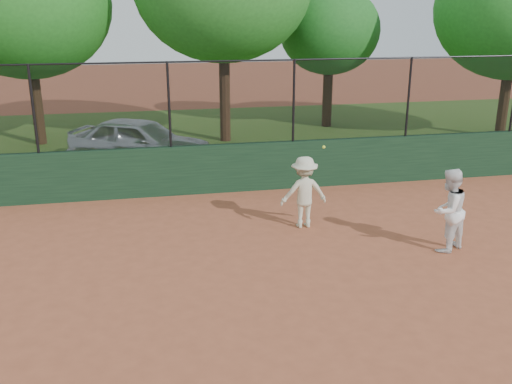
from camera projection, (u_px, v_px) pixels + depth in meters
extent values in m
plane|color=#AB5637|center=(232.00, 317.00, 8.44)|extent=(80.00, 80.00, 0.00)
cube|color=#1A3A21|center=(193.00, 170.00, 13.85)|extent=(26.00, 0.20, 1.20)
cube|color=#2F5119|center=(177.00, 140.00, 19.62)|extent=(36.00, 12.00, 0.01)
imported|color=silver|center=(140.00, 142.00, 16.28)|extent=(4.39, 3.37, 1.39)
imported|color=white|center=(448.00, 210.00, 10.55)|extent=(0.96, 0.89, 1.58)
imported|color=beige|center=(304.00, 192.00, 11.71)|extent=(0.97, 0.56, 1.50)
sphere|color=#D7FD38|center=(324.00, 147.00, 11.19)|extent=(0.06, 0.06, 0.06)
cube|color=black|center=(191.00, 104.00, 13.35)|extent=(26.00, 0.02, 2.00)
cylinder|color=black|center=(189.00, 62.00, 13.04)|extent=(26.00, 0.04, 0.04)
cylinder|color=black|center=(33.00, 109.00, 12.69)|extent=(0.06, 0.06, 2.00)
cylinder|color=black|center=(169.00, 105.00, 13.25)|extent=(0.06, 0.06, 2.00)
cylinder|color=black|center=(294.00, 101.00, 13.82)|extent=(0.06, 0.06, 2.00)
cylinder|color=black|center=(409.00, 97.00, 14.38)|extent=(0.06, 0.06, 2.00)
cylinder|color=#422B17|center=(37.00, 108.00, 18.73)|extent=(0.36, 0.36, 2.39)
ellipsoid|color=#236B1F|center=(25.00, 5.00, 17.72)|extent=(5.30, 4.82, 4.58)
cylinder|color=#452A18|center=(225.00, 99.00, 19.11)|extent=(0.36, 0.36, 2.86)
cylinder|color=#392513|center=(327.00, 99.00, 21.58)|extent=(0.36, 0.36, 2.12)
ellipsoid|color=#1D5C1E|center=(330.00, 30.00, 20.81)|extent=(3.71, 3.38, 3.21)
cylinder|color=#412A17|center=(503.00, 105.00, 19.75)|extent=(0.36, 0.36, 2.24)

